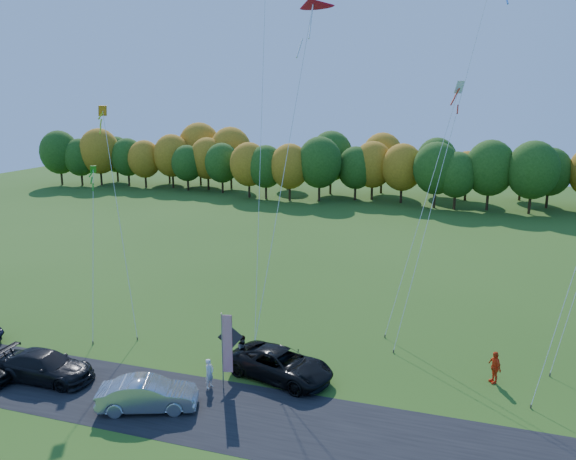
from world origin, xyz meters
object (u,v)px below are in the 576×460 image
(black_suv, at_px, (281,364))
(silver_sedan, at_px, (148,394))
(feather_flag, at_px, (226,343))
(person_east, at_px, (495,367))

(black_suv, xyz_separation_m, silver_sedan, (-5.28, -5.01, -0.02))
(black_suv, xyz_separation_m, feather_flag, (-2.35, -1.97, 1.80))
(silver_sedan, height_order, feather_flag, feather_flag)
(black_suv, distance_m, silver_sedan, 7.28)
(black_suv, bearing_deg, person_east, -59.30)
(person_east, bearing_deg, black_suv, -105.10)
(black_suv, relative_size, feather_flag, 1.39)
(silver_sedan, distance_m, person_east, 18.32)
(black_suv, relative_size, person_east, 3.29)
(silver_sedan, bearing_deg, feather_flag, -64.57)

